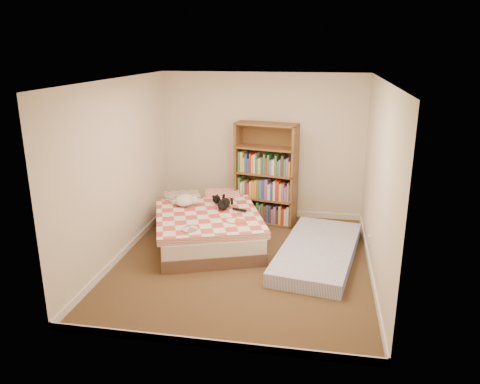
% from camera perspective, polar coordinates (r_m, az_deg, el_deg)
% --- Properties ---
extents(room, '(3.51, 4.01, 2.51)m').
position_cam_1_polar(room, '(6.23, 0.35, 1.43)').
color(room, '#42291C').
rests_on(room, ground).
extents(bed, '(2.07, 2.44, 0.56)m').
position_cam_1_polar(bed, '(7.29, -3.94, -4.04)').
color(bed, brown).
rests_on(bed, room).
extents(bookshelf, '(1.10, 0.55, 1.71)m').
position_cam_1_polar(bookshelf, '(7.95, 3.16, 0.54)').
color(bookshelf, brown).
rests_on(bookshelf, room).
extents(floor_mattress, '(1.32, 2.30, 0.20)m').
position_cam_1_polar(floor_mattress, '(6.82, 9.48, -7.23)').
color(floor_mattress, '#7382C0').
rests_on(floor_mattress, room).
extents(black_cat, '(0.42, 0.70, 0.16)m').
position_cam_1_polar(black_cat, '(7.29, -1.90, -1.34)').
color(black_cat, black).
rests_on(black_cat, bed).
extents(white_dog, '(0.47, 0.47, 0.17)m').
position_cam_1_polar(white_dog, '(7.40, -6.65, -1.03)').
color(white_dog, white).
rests_on(white_dog, bed).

